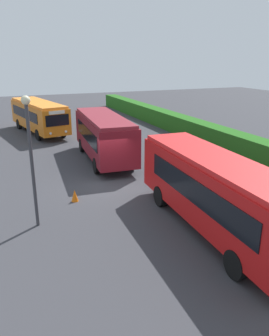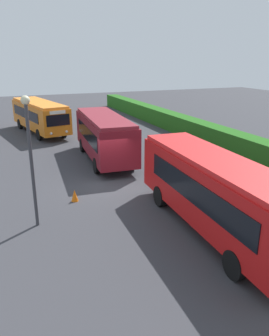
# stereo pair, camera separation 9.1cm
# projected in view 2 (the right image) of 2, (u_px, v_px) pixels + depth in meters

# --- Properties ---
(ground_plane) EXTENTS (100.01, 100.01, 0.00)m
(ground_plane) POSITION_uv_depth(u_px,v_px,m) (110.00, 183.00, 19.45)
(ground_plane) COLOR #38383D
(bus_orange) EXTENTS (9.92, 4.27, 2.97)m
(bus_orange) POSITION_uv_depth(u_px,v_px,m) (40.00, 115.00, 31.87)
(bus_orange) COLOR orange
(bus_orange) RESTS_ON ground_plane
(bus_maroon) EXTENTS (8.90, 3.14, 3.15)m
(bus_maroon) POSITION_uv_depth(u_px,v_px,m) (104.00, 135.00, 23.31)
(bus_maroon) COLOR maroon
(bus_maroon) RESTS_ON ground_plane
(bus_red) EXTENTS (9.98, 2.82, 3.17)m
(bus_red) POSITION_uv_depth(u_px,v_px,m) (215.00, 190.00, 13.61)
(bus_red) COLOR red
(bus_red) RESTS_ON ground_plane
(hedge_row) EXTENTS (62.01, 1.51, 1.64)m
(hedge_row) POSITION_uv_depth(u_px,v_px,m) (257.00, 151.00, 23.01)
(hedge_row) COLOR #236019
(hedge_row) RESTS_ON ground_plane
(traffic_cone) EXTENTS (0.36, 0.36, 0.60)m
(traffic_cone) POSITION_uv_depth(u_px,v_px,m) (75.00, 196.00, 16.97)
(traffic_cone) COLOR orange
(traffic_cone) RESTS_ON ground_plane
(lamppost) EXTENTS (0.36, 0.36, 5.55)m
(lamppost) POSITION_uv_depth(u_px,v_px,m) (30.00, 148.00, 13.55)
(lamppost) COLOR #38383D
(lamppost) RESTS_ON ground_plane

